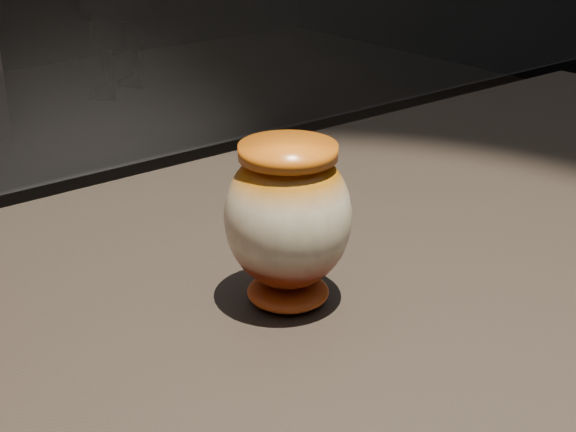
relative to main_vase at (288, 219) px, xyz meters
name	(u,v)px	position (x,y,z in m)	size (l,w,h in m)	color
main_vase	(288,219)	(0.00, 0.00, 0.00)	(0.15, 0.15, 0.17)	#681C09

